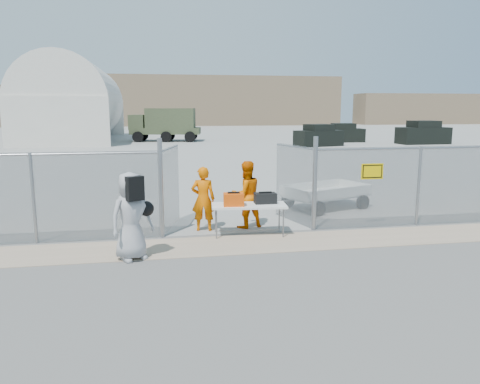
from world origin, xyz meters
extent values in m
plane|color=#595959|center=(0.00, 0.00, 0.00)|extent=(160.00, 160.00, 0.00)
cube|color=gray|center=(0.00, 42.00, 0.01)|extent=(160.00, 80.00, 0.01)
cube|color=tan|center=(0.00, 1.00, 0.01)|extent=(44.00, 1.60, 0.01)
cube|color=#EE4F0A|center=(-0.21, 1.74, 0.96)|extent=(0.53, 0.38, 0.31)
cube|color=black|center=(0.64, 1.89, 0.94)|extent=(0.55, 0.33, 0.27)
imported|color=#E06100|center=(-0.91, 2.45, 0.86)|extent=(0.68, 0.50, 1.72)
imported|color=#E06100|center=(0.27, 2.59, 0.91)|extent=(1.05, 0.91, 1.83)
imported|color=#9D9DA0|center=(-2.65, 0.35, 0.95)|extent=(1.11, 0.97, 1.90)
camera|label=1|loc=(-2.09, -9.61, 3.23)|focal=35.00mm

